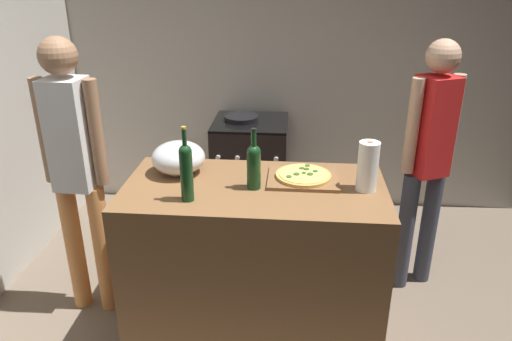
{
  "coord_description": "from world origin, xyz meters",
  "views": [
    {
      "loc": [
        0.12,
        -1.63,
        2.06
      ],
      "look_at": [
        -0.1,
        0.88,
        0.97
      ],
      "focal_mm": 33.85,
      "sensor_mm": 36.0,
      "label": 1
    }
  ],
  "objects": [
    {
      "name": "mixing_bowl",
      "position": [
        -0.56,
        0.93,
        1.02
      ],
      "size": [
        0.31,
        0.31,
        0.19
      ],
      "color": "#B2B2B7",
      "rests_on": "counter"
    },
    {
      "name": "stove",
      "position": [
        -0.25,
        2.11,
        0.44
      ],
      "size": [
        0.6,
        0.6,
        0.92
      ],
      "color": "black",
      "rests_on": "ground_plane"
    },
    {
      "name": "person_in_red",
      "position": [
        0.96,
        1.27,
        0.96
      ],
      "size": [
        0.34,
        0.27,
        1.67
      ],
      "color": "#383D4C",
      "rests_on": "ground_plane"
    },
    {
      "name": "wine_bottle_clear",
      "position": [
        -0.43,
        0.58,
        1.09
      ],
      "size": [
        0.07,
        0.07,
        0.4
      ],
      "color": "#143819",
      "rests_on": "counter"
    },
    {
      "name": "counter",
      "position": [
        -0.1,
        0.78,
        0.46
      ],
      "size": [
        1.46,
        0.75,
        0.92
      ],
      "primitive_type": "cube",
      "color": "brown",
      "rests_on": "ground_plane"
    },
    {
      "name": "pizza",
      "position": [
        0.17,
        0.88,
        0.95
      ],
      "size": [
        0.32,
        0.32,
        0.03
      ],
      "color": "tan",
      "rests_on": "cutting_board"
    },
    {
      "name": "person_in_stripes",
      "position": [
        -1.14,
        0.83,
        1.0
      ],
      "size": [
        0.38,
        0.21,
        1.72
      ],
      "color": "#D88C4C",
      "rests_on": "ground_plane"
    },
    {
      "name": "ground_plane",
      "position": [
        0.0,
        1.23,
        -0.01
      ],
      "size": [
        4.26,
        3.06,
        0.02
      ],
      "primitive_type": "cube",
      "color": "#6B5B4C"
    },
    {
      "name": "kitchen_wall_rear",
      "position": [
        0.0,
        2.51,
        1.3
      ],
      "size": [
        4.26,
        0.1,
        2.6
      ],
      "primitive_type": "cube",
      "color": "#BCB7AD",
      "rests_on": "ground_plane"
    },
    {
      "name": "wine_bottle_green",
      "position": [
        -0.1,
        0.76,
        1.07
      ],
      "size": [
        0.08,
        0.08,
        0.34
      ],
      "color": "#143819",
      "rests_on": "counter"
    },
    {
      "name": "cutting_board",
      "position": [
        0.17,
        0.88,
        0.93
      ],
      "size": [
        0.4,
        0.32,
        0.02
      ],
      "primitive_type": "cube",
      "color": "brown",
      "rests_on": "counter"
    },
    {
      "name": "paper_towel_roll",
      "position": [
        0.51,
        0.79,
        1.06
      ],
      "size": [
        0.11,
        0.11,
        0.28
      ],
      "color": "white",
      "rests_on": "counter"
    }
  ]
}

